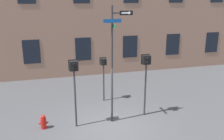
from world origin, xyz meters
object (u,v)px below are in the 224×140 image
(pedestrian_signal_left, at_px, (74,75))
(pedestrian_signal_across, at_px, (104,68))
(pedestrian_signal_right, at_px, (146,68))
(street_sign_pole, at_px, (114,58))
(fire_hydrant, at_px, (43,122))

(pedestrian_signal_left, relative_size, pedestrian_signal_across, 1.25)
(pedestrian_signal_right, relative_size, pedestrian_signal_across, 1.24)
(pedestrian_signal_left, height_order, pedestrian_signal_across, pedestrian_signal_left)
(street_sign_pole, height_order, pedestrian_signal_left, street_sign_pole)
(pedestrian_signal_right, height_order, fire_hydrant, pedestrian_signal_right)
(pedestrian_signal_right, bearing_deg, pedestrian_signal_across, 124.33)
(street_sign_pole, bearing_deg, fire_hydrant, 177.42)
(pedestrian_signal_right, xyz_separation_m, fire_hydrant, (-4.65, -0.07, -2.03))
(pedestrian_signal_right, distance_m, pedestrian_signal_across, 2.67)
(street_sign_pole, distance_m, pedestrian_signal_right, 1.72)
(fire_hydrant, bearing_deg, pedestrian_signal_right, 0.90)
(pedestrian_signal_left, bearing_deg, pedestrian_signal_right, 4.48)
(street_sign_pole, height_order, pedestrian_signal_right, street_sign_pole)
(pedestrian_signal_left, height_order, fire_hydrant, pedestrian_signal_left)
(pedestrian_signal_right, xyz_separation_m, pedestrian_signal_across, (-1.48, 2.17, -0.49))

